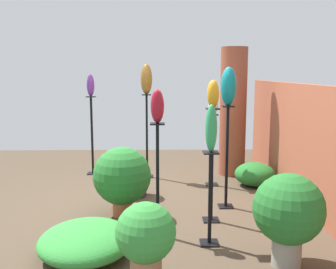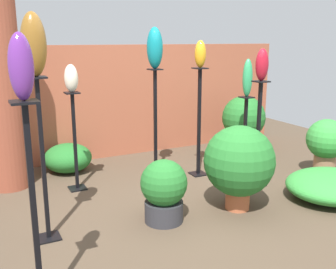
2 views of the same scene
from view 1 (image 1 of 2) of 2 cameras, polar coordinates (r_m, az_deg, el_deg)
ground_plane at (r=5.57m, az=-3.80°, el=-10.26°), size 8.00×8.00×0.00m
brick_wall_back at (r=5.70m, az=19.32°, el=-1.57°), size 5.60×0.12×1.68m
brick_pillar at (r=7.12m, az=9.41°, el=3.25°), size 0.47×0.47×2.28m
pedestal_bronze at (r=6.90m, az=-3.08°, el=-0.69°), size 0.20×0.20×1.46m
pedestal_violet at (r=7.23m, az=-10.95°, el=-0.58°), size 0.20×0.20×1.42m
pedestal_teal at (r=5.39m, az=8.52°, el=-3.86°), size 0.20×0.20×1.40m
pedestal_ruby at (r=4.43m, az=-1.51°, el=-7.29°), size 0.20×0.20×1.29m
pedestal_amber at (r=4.87m, az=6.36°, el=-5.12°), size 0.20×0.20×1.41m
pedestal_ivory at (r=6.45m, az=6.45°, el=-2.70°), size 0.20×0.20×1.17m
pedestal_jade at (r=4.27m, az=6.10°, el=-9.83°), size 0.20×0.20×1.02m
art_vase_bronze at (r=6.80m, az=-3.15°, el=8.01°), size 0.20×0.20×0.52m
art_vase_violet at (r=7.14m, az=-11.18°, el=7.02°), size 0.14×0.14×0.39m
art_vase_teal at (r=5.26m, az=8.77°, el=6.91°), size 0.20×0.21×0.51m
art_vase_ruby at (r=4.27m, az=-1.56°, el=4.13°), size 0.15×0.15×0.37m
art_vase_amber at (r=4.73m, az=6.56°, el=5.85°), size 0.14×0.14×0.34m
art_vase_ivory at (r=6.33m, az=6.58°, el=4.36°), size 0.15×0.16×0.32m
art_vase_jade at (r=4.09m, az=6.29°, el=0.90°), size 0.13×0.12×0.50m
potted_plant_front_right at (r=5.92m, az=-5.02°, el=-5.76°), size 0.46×0.46×0.63m
potted_plant_front_left at (r=5.08m, az=-6.69°, el=-6.13°), size 0.74×0.74×0.90m
potted_plant_walkway_edge at (r=3.48m, az=-3.25°, el=-14.66°), size 0.52×0.52×0.75m
potted_plant_back_center at (r=3.93m, az=17.08°, el=-10.66°), size 0.68×0.68×0.91m
foliage_bed_east at (r=6.60m, az=12.49°, el=-5.66°), size 0.64×0.65×0.38m
foliage_bed_west at (r=4.19m, az=-11.79°, el=-14.87°), size 1.06×0.96×0.31m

